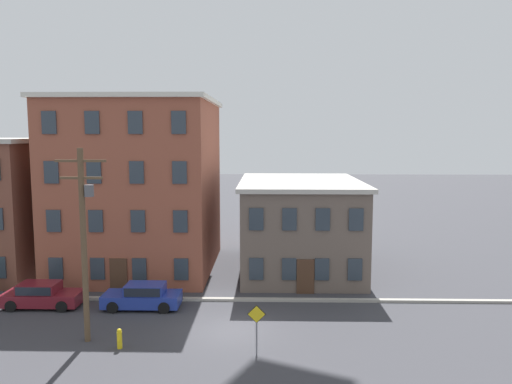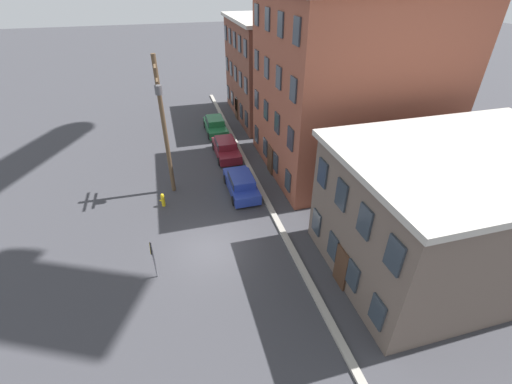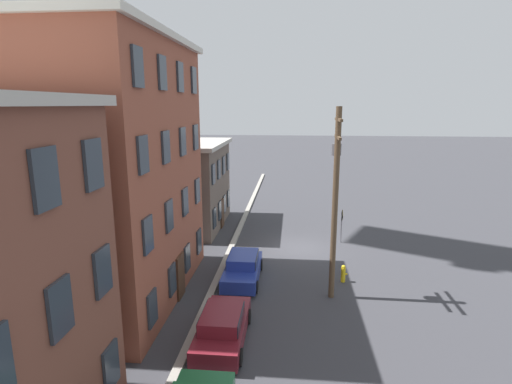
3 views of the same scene
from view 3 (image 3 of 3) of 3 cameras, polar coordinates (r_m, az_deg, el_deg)
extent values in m
plane|color=#38383D|center=(27.30, 6.11, -7.88)|extent=(200.00, 200.00, 0.00)
cube|color=#9E998E|center=(27.56, -3.36, -7.45)|extent=(56.00, 0.36, 0.16)
cube|color=#2D3842|center=(10.90, -26.17, -14.70)|extent=(0.90, 0.10, 1.40)
cube|color=#2D3842|center=(9.95, -27.88, 1.69)|extent=(0.90, 0.10, 1.40)
cube|color=#2D3842|center=(14.08, -19.98, -22.38)|extent=(0.90, 0.10, 1.40)
cube|color=#2D3842|center=(12.60, -21.04, -10.53)|extent=(0.90, 0.10, 1.40)
cube|color=#2D3842|center=(11.79, -22.22, 3.67)|extent=(0.90, 0.10, 1.40)
cube|color=brown|center=(21.57, -26.76, 2.23)|extent=(10.64, 11.85, 12.23)
cube|color=silver|center=(21.51, -28.46, 18.87)|extent=(11.14, 12.35, 0.30)
cube|color=#2D3842|center=(16.97, -14.58, -15.77)|extent=(0.90, 0.10, 1.40)
cube|color=#2D3842|center=(15.78, -15.18, -5.92)|extent=(0.90, 0.10, 1.40)
cube|color=#2D3842|center=(15.12, -15.83, 5.16)|extent=(0.90, 0.10, 1.40)
cube|color=#2D3842|center=(15.07, -16.55, 16.76)|extent=(0.90, 0.10, 1.40)
cube|color=#2D3842|center=(19.22, -11.86, -12.14)|extent=(0.90, 0.10, 1.40)
cube|color=#2D3842|center=(18.18, -12.29, -3.34)|extent=(0.90, 0.10, 1.40)
cube|color=#2D3842|center=(17.62, -12.75, 6.28)|extent=(0.90, 0.10, 1.40)
cube|color=#2D3842|center=(17.57, -13.24, 16.24)|extent=(0.90, 0.10, 1.40)
cube|color=#2D3842|center=(21.57, -9.78, -9.27)|extent=(0.90, 0.10, 1.40)
cube|color=#2D3842|center=(20.65, -10.09, -1.36)|extent=(0.90, 0.10, 1.40)
cube|color=#2D3842|center=(20.15, -10.42, 7.12)|extent=(0.90, 0.10, 1.40)
cube|color=#2D3842|center=(20.11, -10.77, 15.82)|extent=(0.90, 0.10, 1.40)
cube|color=#2D3842|center=(23.98, -8.14, -6.96)|extent=(0.90, 0.10, 1.40)
cube|color=#2D3842|center=(23.16, -8.37, 0.20)|extent=(0.90, 0.10, 1.40)
cube|color=#2D3842|center=(22.72, -8.61, 7.76)|extent=(0.90, 0.10, 1.40)
cube|color=#2D3842|center=(22.68, -8.87, 15.47)|extent=(0.90, 0.10, 1.40)
cube|color=#472D1E|center=(20.56, -10.71, -11.73)|extent=(1.10, 0.10, 2.20)
cube|color=#66564C|center=(32.53, -15.38, 0.85)|extent=(8.23, 11.89, 6.33)
cube|color=#B7B2A8|center=(32.06, -15.72, 6.66)|extent=(8.73, 12.39, 0.30)
cube|color=#2D3842|center=(28.37, -5.95, -3.72)|extent=(0.90, 0.10, 1.40)
cube|color=#2D3842|center=(27.66, -6.09, 2.59)|extent=(0.90, 0.10, 1.40)
cube|color=#2D3842|center=(30.31, -5.19, -2.65)|extent=(0.90, 0.10, 1.40)
cube|color=#2D3842|center=(29.65, -5.31, 3.26)|extent=(0.90, 0.10, 1.40)
cube|color=#2D3842|center=(32.27, -4.54, -1.71)|extent=(0.90, 0.10, 1.40)
cube|color=#2D3842|center=(31.65, -4.63, 3.86)|extent=(0.90, 0.10, 1.40)
cube|color=#2D3842|center=(34.24, -3.95, -0.88)|extent=(0.90, 0.10, 1.40)
cube|color=#2D3842|center=(33.66, -4.03, 4.38)|extent=(0.90, 0.10, 1.40)
cube|color=#472D1E|center=(31.42, -4.84, -3.02)|extent=(1.10, 0.10, 2.20)
cube|color=maroon|center=(17.11, -4.73, -18.97)|extent=(4.40, 1.80, 0.70)
cube|color=maroon|center=(16.63, -4.90, -17.49)|extent=(2.20, 1.51, 0.55)
cube|color=#1E232D|center=(16.63, -4.90, -17.49)|extent=(2.02, 1.58, 0.48)
cylinder|color=black|center=(18.59, -6.62, -16.99)|extent=(0.66, 0.22, 0.66)
cylinder|color=black|center=(18.34, -1.16, -17.34)|extent=(0.66, 0.22, 0.66)
cylinder|color=black|center=(16.19, -8.87, -21.95)|extent=(0.66, 0.22, 0.66)
cylinder|color=black|center=(15.91, -2.43, -22.49)|extent=(0.66, 0.22, 0.66)
cube|color=#233899|center=(22.21, -1.92, -11.22)|extent=(4.40, 1.80, 0.70)
cube|color=#233899|center=(22.15, -1.87, -9.54)|extent=(2.20, 1.51, 0.55)
cube|color=#1E232D|center=(22.15, -1.87, -9.54)|extent=(2.02, 1.58, 0.48)
cylinder|color=black|center=(20.90, -0.05, -13.41)|extent=(0.66, 0.22, 0.66)
cylinder|color=black|center=(21.11, -4.77, -13.18)|extent=(0.66, 0.22, 0.66)
cylinder|color=black|center=(23.53, 0.62, -10.34)|extent=(0.66, 0.22, 0.66)
cylinder|color=black|center=(23.72, -3.54, -10.18)|extent=(0.66, 0.22, 0.66)
cylinder|color=slate|center=(28.39, 12.08, -4.92)|extent=(0.08, 0.08, 2.22)
cube|color=yellow|center=(28.16, 12.22, -3.29)|extent=(0.78, 0.03, 0.78)
cube|color=black|center=(28.16, 12.20, -3.29)|extent=(0.84, 0.02, 0.84)
cylinder|color=brown|center=(19.38, 11.21, -2.03)|extent=(0.28, 0.28, 9.35)
cube|color=brown|center=(18.81, 11.73, 10.09)|extent=(2.40, 0.12, 0.12)
cube|color=brown|center=(18.85, 11.62, 7.66)|extent=(2.00, 0.12, 0.12)
cylinder|color=#515156|center=(19.25, 11.44, 5.97)|extent=(0.44, 0.44, 0.55)
cylinder|color=yellow|center=(22.57, 12.34, -11.48)|extent=(0.24, 0.24, 0.80)
sphere|color=yellow|center=(22.39, 12.39, -10.43)|extent=(0.22, 0.22, 0.22)
cylinder|color=yellow|center=(22.57, 12.75, -11.36)|extent=(0.10, 0.12, 0.10)
camera|label=1|loc=(37.15, 48.58, 9.16)|focal=35.00mm
camera|label=2|loc=(40.57, 8.20, 17.92)|focal=24.00mm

